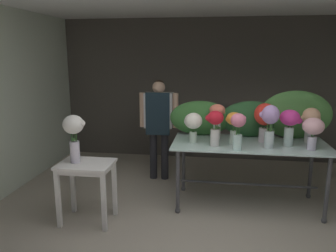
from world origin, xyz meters
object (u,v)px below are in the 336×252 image
(vase_crimson_stock, at_px, (215,125))
(vase_sunset_roses, at_px, (234,123))
(vase_ivory_freesia, at_px, (193,123))
(vase_magenta_hydrangea, at_px, (290,123))
(vase_rosy_carnations, at_px, (238,128))
(vase_coral_snapdragons, at_px, (217,118))
(vase_lilac_dahlias, at_px, (270,122))
(vase_scarlet_ranunculus, at_px, (265,118))
(vase_peach_anemones, at_px, (311,122))
(display_table_glass, at_px, (249,152))
(vase_white_roses_tall, at_px, (74,132))
(side_table_white, at_px, (86,173))
(florist, at_px, (159,119))
(vase_blush_lilies, at_px, (313,129))

(vase_crimson_stock, bearing_deg, vase_sunset_roses, 26.69)
(vase_ivory_freesia, distance_m, vase_magenta_hydrangea, 1.21)
(vase_sunset_roses, bearing_deg, vase_crimson_stock, -153.31)
(vase_rosy_carnations, bearing_deg, vase_coral_snapdragons, 117.05)
(vase_lilac_dahlias, distance_m, vase_scarlet_ranunculus, 0.30)
(vase_coral_snapdragons, relative_size, vase_peach_anemones, 1.04)
(vase_coral_snapdragons, distance_m, vase_peach_anemones, 1.21)
(vase_coral_snapdragons, height_order, vase_lilac_dahlias, vase_lilac_dahlias)
(display_table_glass, height_order, vase_sunset_roses, vase_sunset_roses)
(vase_magenta_hydrangea, xyz_separation_m, vase_peach_anemones, (0.31, 0.22, -0.02))
(vase_scarlet_ranunculus, bearing_deg, vase_white_roses_tall, -160.54)
(vase_coral_snapdragons, bearing_deg, vase_magenta_hydrangea, -13.39)
(display_table_glass, bearing_deg, vase_peach_anemones, 9.86)
(vase_peach_anemones, height_order, vase_rosy_carnations, vase_peach_anemones)
(vase_lilac_dahlias, xyz_separation_m, vase_white_roses_tall, (-2.30, -0.51, -0.09))
(vase_lilac_dahlias, bearing_deg, vase_ivory_freesia, 171.90)
(vase_magenta_hydrangea, bearing_deg, vase_peach_anemones, 34.81)
(side_table_white, distance_m, vase_magenta_hydrangea, 2.58)
(vase_coral_snapdragons, distance_m, vase_lilac_dahlias, 0.73)
(vase_sunset_roses, distance_m, vase_lilac_dahlias, 0.45)
(vase_magenta_hydrangea, relative_size, vase_lilac_dahlias, 0.86)
(florist, distance_m, vase_sunset_roses, 1.45)
(vase_sunset_roses, distance_m, vase_rosy_carnations, 0.27)
(vase_coral_snapdragons, relative_size, vase_white_roses_tall, 0.84)
(vase_crimson_stock, bearing_deg, vase_blush_lilies, -0.01)
(vase_crimson_stock, height_order, vase_white_roses_tall, vase_crimson_stock)
(vase_ivory_freesia, bearing_deg, display_table_glass, 7.00)
(vase_ivory_freesia, height_order, vase_scarlet_ranunculus, vase_scarlet_ranunculus)
(vase_ivory_freesia, distance_m, vase_lilac_dahlias, 0.96)
(vase_scarlet_ranunculus, xyz_separation_m, vase_white_roses_tall, (-2.28, -0.80, -0.08))
(side_table_white, bearing_deg, vase_magenta_hydrangea, 14.96)
(vase_lilac_dahlias, relative_size, vase_white_roses_tall, 0.93)
(vase_peach_anemones, bearing_deg, vase_sunset_roses, -166.95)
(vase_peach_anemones, bearing_deg, vase_magenta_hydrangea, -145.19)
(vase_rosy_carnations, bearing_deg, vase_lilac_dahlias, 19.26)
(vase_ivory_freesia, relative_size, vase_lilac_dahlias, 0.73)
(vase_peach_anemones, bearing_deg, vase_lilac_dahlias, -147.87)
(vase_peach_anemones, height_order, vase_scarlet_ranunculus, vase_scarlet_ranunculus)
(vase_ivory_freesia, relative_size, vase_sunset_roses, 0.95)
(vase_crimson_stock, relative_size, vase_coral_snapdragons, 0.94)
(florist, bearing_deg, vase_scarlet_ranunculus, -25.37)
(side_table_white, bearing_deg, vase_blush_lilies, 10.89)
(vase_crimson_stock, relative_size, vase_lilac_dahlias, 0.84)
(vase_magenta_hydrangea, bearing_deg, florist, 154.12)
(side_table_white, relative_size, florist, 0.46)
(vase_sunset_roses, relative_size, vase_scarlet_ranunculus, 0.81)
(display_table_glass, height_order, vase_white_roses_tall, vase_white_roses_tall)
(vase_blush_lilies, bearing_deg, side_table_white, -169.11)
(display_table_glass, bearing_deg, vase_magenta_hydrangea, -9.71)
(display_table_glass, bearing_deg, vase_sunset_roses, -156.31)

